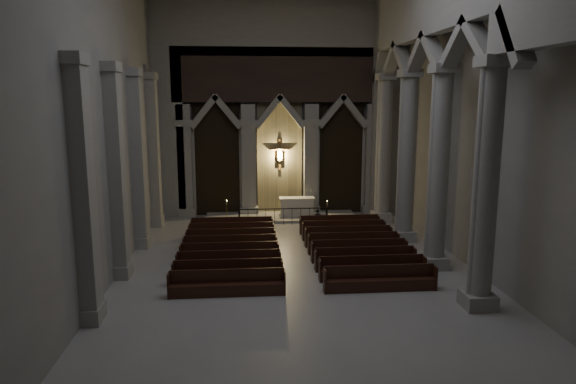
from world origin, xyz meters
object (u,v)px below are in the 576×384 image
object	(u,v)px
altar_rail	(283,214)
altar	(297,206)
candle_stand_right	(327,216)
pews	(294,252)
candle_stand_left	(227,217)
worshipper	(318,220)

from	to	relation	value
altar_rail	altar	bearing A→B (deg)	61.72
candle_stand_right	pews	distance (m)	6.67
pews	candle_stand_right	bearing A→B (deg)	68.57
altar	altar_rail	bearing A→B (deg)	-118.28
altar_rail	pews	size ratio (longest dim) A/B	0.51
candle_stand_right	pews	world-z (taller)	candle_stand_right
altar	candle_stand_left	bearing A→B (deg)	-166.05
altar	candle_stand_left	distance (m)	4.07
altar	candle_stand_right	bearing A→B (deg)	-39.75
pews	worshipper	xyz separation A→B (m)	(1.68, 4.56, 0.26)
altar_rail	candle_stand_right	xyz separation A→B (m)	(2.44, 0.38, -0.29)
pews	worshipper	size ratio (longest dim) A/B	8.48
altar_rail	candle_stand_left	xyz separation A→B (m)	(-3.04, 0.69, -0.28)
altar_rail	worshipper	xyz separation A→B (m)	(1.68, -1.27, -0.07)
altar_rail	candle_stand_right	bearing A→B (deg)	8.92
candle_stand_left	worshipper	distance (m)	5.11
candle_stand_right	pews	bearing A→B (deg)	-111.43
worshipper	altar_rail	bearing A→B (deg)	167.00
candle_stand_right	altar_rail	bearing A→B (deg)	-171.08
candle_stand_right	worshipper	xyz separation A→B (m)	(-0.76, -1.65, 0.22)
altar_rail	candle_stand_right	size ratio (longest dim) A/B	3.94
candle_stand_left	worshipper	world-z (taller)	candle_stand_left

